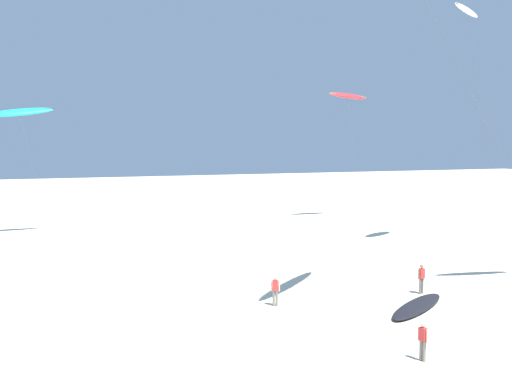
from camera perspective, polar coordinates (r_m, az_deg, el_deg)
flying_kite_2 at (r=51.84m, az=20.51°, el=16.82°), size 4.61×8.98×20.41m
flying_kite_3 at (r=57.61m, az=-22.79°, el=7.44°), size 6.27×10.58×12.56m
flying_kite_4 at (r=66.93m, az=9.26°, el=9.57°), size 5.38×8.49×14.95m
grounded_kite_0 at (r=31.91m, az=15.99°, el=-11.01°), size 5.89×4.36×0.28m
person_near_left at (r=31.00m, az=1.96°, el=-9.81°), size 0.46×0.32×1.67m
person_near_right at (r=24.48m, az=16.51°, el=-14.11°), size 0.27×0.50×1.63m
person_mid_field at (r=34.76m, az=16.38°, el=-8.30°), size 0.51×0.21×1.76m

